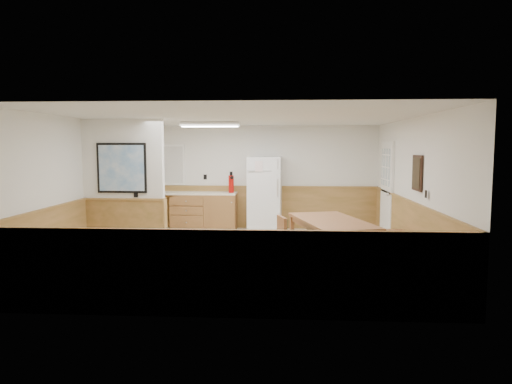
# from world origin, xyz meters

# --- Properties ---
(ground) EXTENTS (6.00, 6.00, 0.00)m
(ground) POSITION_xyz_m (0.00, 0.00, 0.00)
(ground) COLOR tan
(ground) RESTS_ON ground
(ceiling) EXTENTS (6.00, 6.00, 0.02)m
(ceiling) POSITION_xyz_m (0.00, 0.00, 2.50)
(ceiling) COLOR white
(ceiling) RESTS_ON back_wall
(back_wall) EXTENTS (6.00, 0.02, 2.50)m
(back_wall) POSITION_xyz_m (0.00, 3.00, 1.25)
(back_wall) COLOR white
(back_wall) RESTS_ON ground
(right_wall) EXTENTS (0.02, 6.00, 2.50)m
(right_wall) POSITION_xyz_m (3.00, 0.00, 1.25)
(right_wall) COLOR white
(right_wall) RESTS_ON ground
(left_wall) EXTENTS (0.02, 6.00, 2.50)m
(left_wall) POSITION_xyz_m (-3.00, 0.00, 1.25)
(left_wall) COLOR white
(left_wall) RESTS_ON ground
(wainscot_back) EXTENTS (6.00, 0.04, 1.00)m
(wainscot_back) POSITION_xyz_m (0.00, 2.98, 0.50)
(wainscot_back) COLOR #BA854A
(wainscot_back) RESTS_ON ground
(wainscot_right) EXTENTS (0.04, 6.00, 1.00)m
(wainscot_right) POSITION_xyz_m (2.98, 0.00, 0.50)
(wainscot_right) COLOR #BA854A
(wainscot_right) RESTS_ON ground
(wainscot_left) EXTENTS (0.04, 6.00, 1.00)m
(wainscot_left) POSITION_xyz_m (-2.98, 0.00, 0.50)
(wainscot_left) COLOR #BA854A
(wainscot_left) RESTS_ON ground
(partition_wall) EXTENTS (1.50, 0.20, 2.50)m
(partition_wall) POSITION_xyz_m (-2.25, 0.19, 1.23)
(partition_wall) COLOR white
(partition_wall) RESTS_ON ground
(kitchen_counter) EXTENTS (2.20, 0.61, 1.00)m
(kitchen_counter) POSITION_xyz_m (-1.21, 2.68, 0.46)
(kitchen_counter) COLOR brown
(kitchen_counter) RESTS_ON ground
(exterior_door) EXTENTS (0.07, 1.02, 2.15)m
(exterior_door) POSITION_xyz_m (2.96, 1.90, 1.05)
(exterior_door) COLOR white
(exterior_door) RESTS_ON ground
(kitchen_window) EXTENTS (0.80, 0.04, 1.00)m
(kitchen_window) POSITION_xyz_m (-2.10, 2.98, 1.55)
(kitchen_window) COLOR white
(kitchen_window) RESTS_ON back_wall
(wall_painting) EXTENTS (0.04, 0.50, 0.60)m
(wall_painting) POSITION_xyz_m (2.97, -0.30, 1.55)
(wall_painting) COLOR black
(wall_painting) RESTS_ON right_wall
(fluorescent_fixture) EXTENTS (1.20, 0.30, 0.09)m
(fluorescent_fixture) POSITION_xyz_m (-0.80, 1.30, 2.45)
(fluorescent_fixture) COLOR white
(fluorescent_fixture) RESTS_ON ceiling
(refrigerator) EXTENTS (0.81, 0.74, 1.76)m
(refrigerator) POSITION_xyz_m (0.28, 2.63, 0.88)
(refrigerator) COLOR white
(refrigerator) RESTS_ON ground
(dining_table) EXTENTS (1.46, 2.15, 0.75)m
(dining_table) POSITION_xyz_m (1.55, -0.38, 0.66)
(dining_table) COLOR #965D37
(dining_table) RESTS_ON ground
(dining_bench) EXTENTS (0.38, 1.65, 0.45)m
(dining_bench) POSITION_xyz_m (2.80, -0.33, 0.35)
(dining_bench) COLOR #965D37
(dining_bench) RESTS_ON ground
(dining_chair) EXTENTS (0.70, 0.56, 0.85)m
(dining_chair) POSITION_xyz_m (0.80, -0.68, 0.50)
(dining_chair) COLOR #965D37
(dining_chair) RESTS_ON ground
(fire_extinguisher) EXTENTS (0.16, 0.16, 0.50)m
(fire_extinguisher) POSITION_xyz_m (-0.52, 2.65, 1.12)
(fire_extinguisher) COLOR #A90C09
(fire_extinguisher) RESTS_ON kitchen_counter
(soap_bottle) EXTENTS (0.07, 0.07, 0.22)m
(soap_bottle) POSITION_xyz_m (-2.20, 2.65, 1.01)
(soap_bottle) COLOR #1B9629
(soap_bottle) RESTS_ON kitchen_counter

